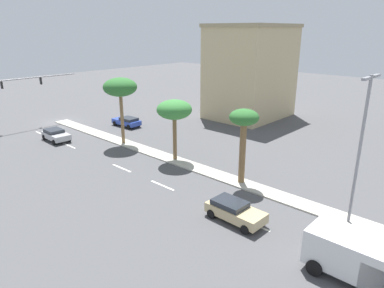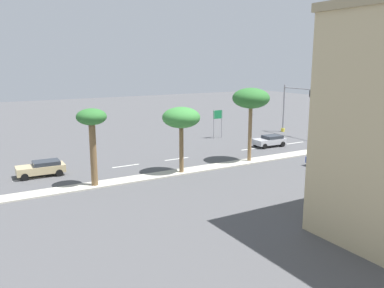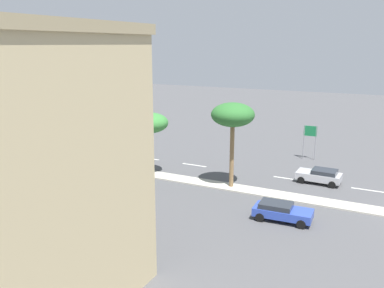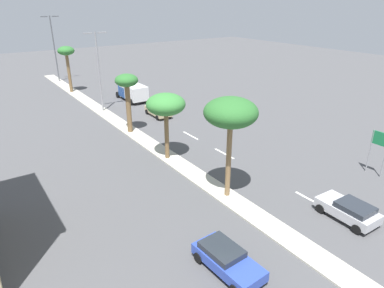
{
  "view_description": "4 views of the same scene",
  "coord_description": "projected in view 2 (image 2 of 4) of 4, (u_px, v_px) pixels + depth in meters",
  "views": [
    {
      "loc": [
        22.92,
        46.9,
        12.63
      ],
      "look_at": [
        1.88,
        27.49,
        3.16
      ],
      "focal_mm": 32.49,
      "sensor_mm": 36.0,
      "label": 1
    },
    {
      "loc": [
        -31.93,
        40.4,
        10.25
      ],
      "look_at": [
        3.28,
        20.06,
        1.81
      ],
      "focal_mm": 37.57,
      "sensor_mm": 36.0,
      "label": 2
    },
    {
      "loc": [
        -32.45,
        2.59,
        12.47
      ],
      "look_at": [
        3.2,
        20.49,
        2.72
      ],
      "focal_mm": 38.4,
      "sensor_mm": 36.0,
      "label": 3
    },
    {
      "loc": [
        -14.56,
        -1.61,
        13.59
      ],
      "look_at": [
        -0.33,
        19.03,
        2.95
      ],
      "focal_mm": 31.81,
      "sensor_mm": 36.0,
      "label": 4
    }
  ],
  "objects": [
    {
      "name": "palm_tree_left",
      "position": [
        92.0,
        123.0,
        32.36
      ],
      "size": [
        2.44,
        2.44,
        6.4
      ],
      "color": "brown",
      "rests_on": "median_curb"
    },
    {
      "name": "lane_stripe_rear",
      "position": [
        251.0,
        149.0,
        47.63
      ],
      "size": [
        0.2,
        2.8,
        0.01
      ],
      "primitive_type": "cube",
      "color": "silver",
      "rests_on": "ground"
    },
    {
      "name": "directional_road_sign",
      "position": [
        218.0,
        118.0,
        53.8
      ],
      "size": [
        0.1,
        1.4,
        3.77
      ],
      "color": "gray",
      "rests_on": "ground"
    },
    {
      "name": "palm_tree_near",
      "position": [
        251.0,
        99.0,
        40.36
      ],
      "size": [
        3.76,
        3.76,
        7.49
      ],
      "color": "olive",
      "rests_on": "median_curb"
    },
    {
      "name": "sedan_tan_mid",
      "position": [
        42.0,
        168.0,
        36.32
      ],
      "size": [
        2.05,
        4.21,
        1.36
      ],
      "color": "tan",
      "rests_on": "ground"
    },
    {
      "name": "lane_stripe_front",
      "position": [
        29.0,
        179.0,
        35.51
      ],
      "size": [
        0.2,
        2.8,
        0.01
      ],
      "primitive_type": "cube",
      "color": "silver",
      "rests_on": "ground"
    },
    {
      "name": "sedan_silver_outboard",
      "position": [
        270.0,
        140.0,
        48.92
      ],
      "size": [
        2.14,
        3.97,
        1.33
      ],
      "color": "#B2B2B7",
      "rests_on": "ground"
    },
    {
      "name": "sedan_blue_left",
      "position": [
        326.0,
        158.0,
        40.2
      ],
      "size": [
        2.11,
        4.25,
        1.28
      ],
      "color": "#2D47AD",
      "rests_on": "ground"
    },
    {
      "name": "lane_stripe_outboard",
      "position": [
        177.0,
        159.0,
        42.74
      ],
      "size": [
        0.2,
        2.8,
        0.01
      ],
      "primitive_type": "cube",
      "color": "silver",
      "rests_on": "ground"
    },
    {
      "name": "traffic_signal_gantry",
      "position": [
        303.0,
        104.0,
        55.33
      ],
      "size": [
        15.35,
        0.53,
        6.92
      ],
      "color": "gray",
      "rests_on": "ground"
    },
    {
      "name": "lane_stripe_mid",
      "position": [
        126.0,
        166.0,
        39.92
      ],
      "size": [
        0.2,
        2.8,
        0.01
      ],
      "primitive_type": "cube",
      "color": "silver",
      "rests_on": "ground"
    },
    {
      "name": "ground_plane",
      "position": [
        147.0,
        178.0,
        35.89
      ],
      "size": [
        160.0,
        160.0,
        0.0
      ],
      "primitive_type": "plane",
      "color": "#4C4C4F"
    },
    {
      "name": "lane_stripe_trailing",
      "position": [
        295.0,
        143.0,
        51.09
      ],
      "size": [
        0.2,
        2.8,
        0.01
      ],
      "primitive_type": "cube",
      "color": "silver",
      "rests_on": "ground"
    },
    {
      "name": "median_curb",
      "position": [
        59.0,
        191.0,
        32.15
      ],
      "size": [
        1.8,
        68.54,
        0.12
      ],
      "primitive_type": "cube",
      "color": "#B7B2A3",
      "rests_on": "ground"
    },
    {
      "name": "palm_tree_mid",
      "position": [
        181.0,
        118.0,
        36.35
      ],
      "size": [
        3.46,
        3.46,
        6.06
      ],
      "color": "brown",
      "rests_on": "median_curb"
    }
  ]
}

